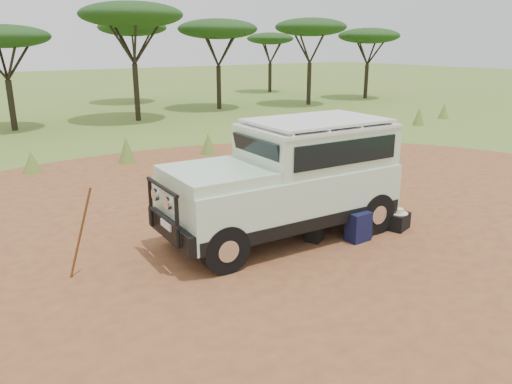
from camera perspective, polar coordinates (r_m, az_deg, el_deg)
ground at (r=10.46m, az=2.81°, el=-5.91°), size 140.00×140.00×0.00m
dirt_clearing at (r=10.45m, az=2.81°, el=-5.89°), size 23.00×23.00×0.01m
grass_fringe at (r=17.76m, az=-14.08°, el=4.51°), size 36.60×1.60×0.90m
acacia_treeline at (r=28.26m, az=-21.97°, el=17.37°), size 46.70×13.20×6.26m
safari_vehicle at (r=10.53m, az=3.76°, el=1.12°), size 5.21×2.28×2.47m
walking_staff at (r=9.25m, az=-19.42°, el=-4.49°), size 0.50×0.24×1.65m
backpack_black at (r=10.57m, az=6.78°, el=-4.18°), size 0.49×0.44×0.54m
backpack_navy at (r=10.70m, az=11.60°, el=-3.90°), size 0.49×0.35×0.63m
backpack_olive at (r=11.08m, az=12.27°, el=-3.72°), size 0.37×0.30×0.45m
duffel_navy at (r=11.67m, az=12.53°, el=-2.79°), size 0.43×0.39×0.40m
hard_case at (r=11.60m, az=15.95°, el=-3.24°), size 0.61×0.51×0.37m
stuff_sack at (r=10.87m, az=12.08°, el=-4.43°), size 0.34×0.34×0.33m
safari_hat at (r=11.53m, az=16.04°, el=-2.17°), size 0.39×0.39×0.11m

